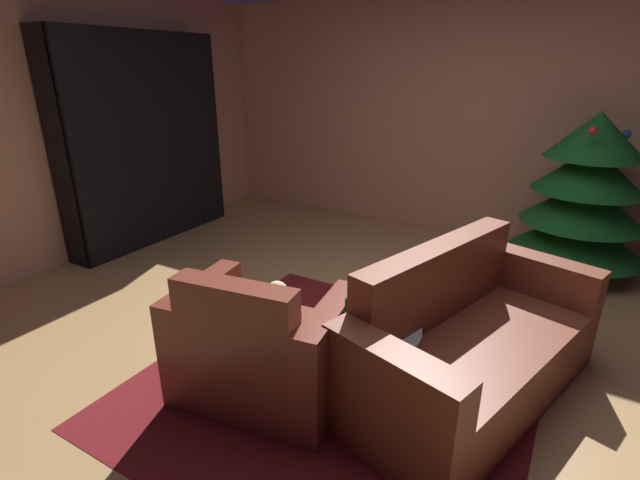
# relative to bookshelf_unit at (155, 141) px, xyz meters

# --- Properties ---
(ground_plane) EXTENTS (7.57, 7.57, 0.00)m
(ground_plane) POSITION_rel_bookshelf_unit_xyz_m (2.95, -0.90, -1.04)
(ground_plane) COLOR tan
(wall_back) EXTENTS (6.43, 0.06, 2.53)m
(wall_back) POSITION_rel_bookshelf_unit_xyz_m (2.95, 1.79, 0.22)
(wall_back) COLOR tan
(wall_back) RESTS_ON ground
(wall_left) EXTENTS (0.06, 5.44, 2.53)m
(wall_left) POSITION_rel_bookshelf_unit_xyz_m (-0.24, -0.90, 0.22)
(wall_left) COLOR tan
(wall_left) RESTS_ON ground
(area_rug) EXTENTS (2.21, 2.26, 0.01)m
(area_rug) POSITION_rel_bookshelf_unit_xyz_m (2.92, -1.33, -1.04)
(area_rug) COLOR maroon
(area_rug) RESTS_ON ground
(bookshelf_unit) EXTENTS (0.32, 1.89, 2.12)m
(bookshelf_unit) POSITION_rel_bookshelf_unit_xyz_m (0.00, 0.00, 0.00)
(bookshelf_unit) COLOR black
(bookshelf_unit) RESTS_ON ground
(armchair_red) EXTENTS (1.02, 0.79, 0.82)m
(armchair_red) POSITION_rel_bookshelf_unit_xyz_m (2.60, -1.66, -0.74)
(armchair_red) COLOR brown
(armchair_red) RESTS_ON ground
(couch_red) EXTENTS (1.20, 1.83, 0.85)m
(couch_red) POSITION_rel_bookshelf_unit_xyz_m (3.61, -1.04, -0.75)
(couch_red) COLOR brown
(couch_red) RESTS_ON ground
(coffee_table) EXTENTS (0.61, 0.61, 0.45)m
(coffee_table) POSITION_rel_bookshelf_unit_xyz_m (3.11, -1.36, -0.65)
(coffee_table) COLOR black
(coffee_table) RESTS_ON ground
(book_stack_on_table) EXTENTS (0.21, 0.15, 0.10)m
(book_stack_on_table) POSITION_rel_bookshelf_unit_xyz_m (3.14, -1.35, -0.55)
(book_stack_on_table) COLOR #DFBC50
(book_stack_on_table) RESTS_ON coffee_table
(bottle_on_table) EXTENTS (0.06, 0.06, 0.24)m
(bottle_on_table) POSITION_rel_bookshelf_unit_xyz_m (3.07, -1.52, -0.50)
(bottle_on_table) COLOR #115721
(bottle_on_table) RESTS_ON coffee_table
(decorated_tree) EXTENTS (1.13, 1.13, 1.44)m
(decorated_tree) POSITION_rel_bookshelf_unit_xyz_m (4.04, 1.20, -0.32)
(decorated_tree) COLOR brown
(decorated_tree) RESTS_ON ground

